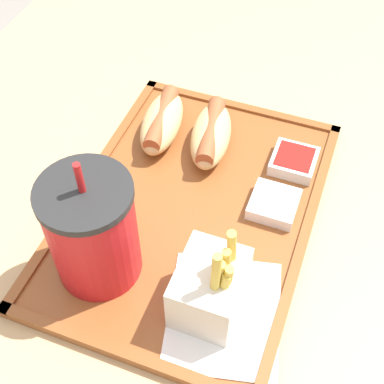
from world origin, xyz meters
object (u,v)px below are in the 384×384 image
object	(u,v)px
fries_carton	(211,288)
sauce_cup_mayo	(274,204)
sauce_cup_ketchup	(294,161)
hot_dog_far	(162,121)
hot_dog_near	(211,134)
soda_cup	(93,231)

from	to	relation	value
fries_carton	sauce_cup_mayo	size ratio (longest dim) A/B	2.15
sauce_cup_mayo	sauce_cup_ketchup	world-z (taller)	same
hot_dog_far	hot_dog_near	bearing A→B (deg)	-90.00
hot_dog_far	sauce_cup_ketchup	bearing A→B (deg)	-89.06
soda_cup	sauce_cup_ketchup	bearing A→B (deg)	-36.46
hot_dog_far	sauce_cup_ketchup	size ratio (longest dim) A/B	2.28
soda_cup	hot_dog_far	world-z (taller)	soda_cup
sauce_cup_mayo	sauce_cup_ketchup	xyz separation A→B (m)	(0.08, -0.01, 0.00)
fries_carton	hot_dog_far	bearing A→B (deg)	33.34
hot_dog_near	sauce_cup_ketchup	bearing A→B (deg)	-88.48
hot_dog_far	sauce_cup_mayo	size ratio (longest dim) A/B	2.28
soda_cup	hot_dog_near	world-z (taller)	soda_cup
fries_carton	hot_dog_near	bearing A→B (deg)	19.08
fries_carton	sauce_cup_ketchup	xyz separation A→B (m)	(0.22, -0.03, -0.03)
sauce_cup_ketchup	hot_dog_far	bearing A→B (deg)	90.94
soda_cup	hot_dog_far	bearing A→B (deg)	4.41
hot_dog_near	sauce_cup_ketchup	xyz separation A→B (m)	(0.00, -0.11, -0.01)
hot_dog_near	fries_carton	distance (m)	0.23
hot_dog_near	sauce_cup_mayo	world-z (taller)	hot_dog_near
soda_cup	sauce_cup_mayo	bearing A→B (deg)	-47.49
hot_dog_far	fries_carton	distance (m)	0.26
hot_dog_far	fries_carton	size ratio (longest dim) A/B	1.06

